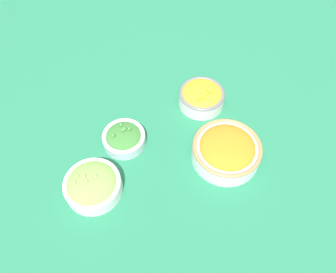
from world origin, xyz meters
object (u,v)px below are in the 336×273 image
object	(u,v)px
bowl_squash	(202,96)
bowl_lettuce	(93,185)
bowl_carrots	(227,150)
bowl_broccoli	(124,137)

from	to	relation	value
bowl_squash	bowl_lettuce	bearing A→B (deg)	41.63
bowl_squash	bowl_carrots	distance (m)	0.21
bowl_broccoli	bowl_lettuce	size ratio (longest dim) A/B	0.82
bowl_broccoli	bowl_carrots	xyz separation A→B (m)	(-0.29, 0.07, 0.01)
bowl_squash	bowl_lettuce	world-z (taller)	same
bowl_squash	bowl_carrots	xyz separation A→B (m)	(-0.04, 0.20, 0.00)
bowl_squash	bowl_carrots	world-z (taller)	bowl_carrots
bowl_lettuce	bowl_carrots	bearing A→B (deg)	-167.50
bowl_broccoli	bowl_carrots	world-z (taller)	bowl_carrots
bowl_broccoli	bowl_lettuce	xyz separation A→B (m)	(0.08, 0.15, 0.01)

